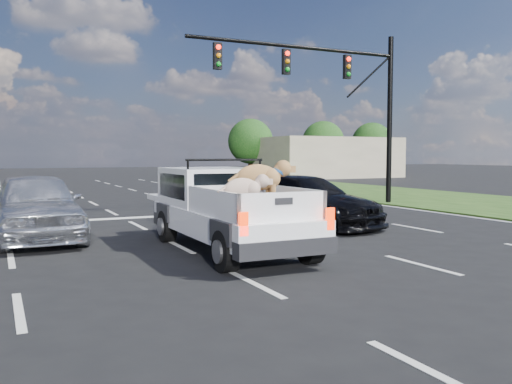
# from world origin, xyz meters

# --- Properties ---
(ground) EXTENTS (160.00, 160.00, 0.00)m
(ground) POSITION_xyz_m (0.00, 0.00, 0.00)
(ground) COLOR black
(ground) RESTS_ON ground
(road_markings) EXTENTS (17.75, 60.00, 0.01)m
(road_markings) POSITION_xyz_m (0.00, 6.56, 0.01)
(road_markings) COLOR silver
(road_markings) RESTS_ON ground
(traffic_signal) EXTENTS (9.11, 0.31, 7.00)m
(traffic_signal) POSITION_xyz_m (7.20, 10.50, 4.73)
(traffic_signal) COLOR black
(traffic_signal) RESTS_ON ground
(building_right) EXTENTS (12.00, 7.00, 3.60)m
(building_right) POSITION_xyz_m (22.00, 34.00, 1.80)
(building_right) COLOR #B5A88A
(building_right) RESTS_ON ground
(tree_far_d) EXTENTS (4.20, 4.20, 5.40)m
(tree_far_d) POSITION_xyz_m (16.00, 38.00, 3.29)
(tree_far_d) COLOR #332114
(tree_far_d) RESTS_ON ground
(tree_far_e) EXTENTS (4.20, 4.20, 5.40)m
(tree_far_e) POSITION_xyz_m (24.00, 38.00, 3.29)
(tree_far_e) COLOR #332114
(tree_far_e) RESTS_ON ground
(tree_far_f) EXTENTS (4.20, 4.20, 5.40)m
(tree_far_f) POSITION_xyz_m (30.00, 38.00, 3.29)
(tree_far_f) COLOR #332114
(tree_far_f) RESTS_ON ground
(pickup_truck) EXTENTS (2.04, 5.35, 2.00)m
(pickup_truck) POSITION_xyz_m (-0.95, 3.12, 0.94)
(pickup_truck) COLOR black
(pickup_truck) RESTS_ON ground
(silver_sedan) EXTENTS (2.06, 4.95, 1.67)m
(silver_sedan) POSITION_xyz_m (-4.61, 6.46, 0.84)
(silver_sedan) COLOR silver
(silver_sedan) RESTS_ON ground
(black_coupe) EXTENTS (3.45, 5.44, 1.47)m
(black_coupe) POSITION_xyz_m (2.67, 5.81, 0.73)
(black_coupe) COLOR black
(black_coupe) RESTS_ON ground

